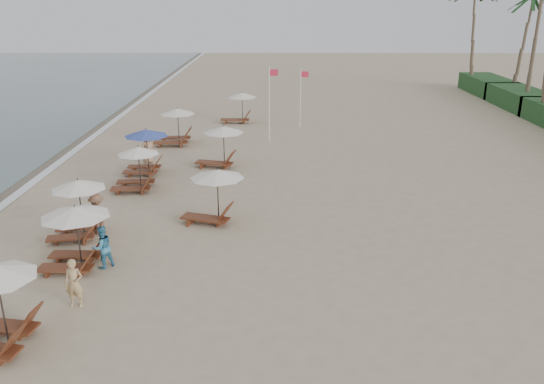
{
  "coord_description": "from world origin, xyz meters",
  "views": [
    {
      "loc": [
        1.06,
        -16.86,
        8.76
      ],
      "look_at": [
        0.96,
        4.16,
        1.3
      ],
      "focal_mm": 35.91,
      "sensor_mm": 36.0,
      "label": 1
    }
  ],
  "objects_px": {
    "beachgoer_far_b": "(148,148)",
    "beachgoer_mid_b": "(97,214)",
    "beachgoer_mid_a": "(102,247)",
    "lounger_station_4": "(144,150)",
    "flag_pole_near": "(270,101)",
    "beachgoer_near": "(74,283)",
    "inland_station_2": "(239,106)",
    "inland_station_0": "(212,191)",
    "lounger_station_3": "(135,169)",
    "lounger_station_5": "(174,128)",
    "lounger_station_1": "(72,235)",
    "lounger_station_2": "(76,209)",
    "inland_station_1": "(219,143)"
  },
  "relations": [
    {
      "from": "lounger_station_5",
      "to": "lounger_station_2",
      "type": "bearing_deg",
      "value": -94.76
    },
    {
      "from": "beachgoer_near",
      "to": "beachgoer_mid_a",
      "type": "distance_m",
      "value": 2.52
    },
    {
      "from": "lounger_station_2",
      "to": "lounger_station_3",
      "type": "height_order",
      "value": "lounger_station_2"
    },
    {
      "from": "inland_station_2",
      "to": "flag_pole_near",
      "type": "distance_m",
      "value": 6.26
    },
    {
      "from": "lounger_station_4",
      "to": "inland_station_2",
      "type": "xyz_separation_m",
      "value": [
        4.18,
        12.67,
        -0.01
      ]
    },
    {
      "from": "lounger_station_3",
      "to": "inland_station_1",
      "type": "bearing_deg",
      "value": 46.67
    },
    {
      "from": "lounger_station_4",
      "to": "lounger_station_5",
      "type": "xyz_separation_m",
      "value": [
        0.47,
        6.22,
        -0.25
      ]
    },
    {
      "from": "lounger_station_1",
      "to": "beachgoer_far_b",
      "type": "distance_m",
      "value": 12.79
    },
    {
      "from": "lounger_station_2",
      "to": "lounger_station_4",
      "type": "distance_m",
      "value": 8.31
    },
    {
      "from": "inland_station_2",
      "to": "flag_pole_near",
      "type": "height_order",
      "value": "flag_pole_near"
    },
    {
      "from": "lounger_station_3",
      "to": "beachgoer_far_b",
      "type": "distance_m",
      "value": 4.63
    },
    {
      "from": "inland_station_0",
      "to": "inland_station_2",
      "type": "distance_m",
      "value": 19.37
    },
    {
      "from": "inland_station_0",
      "to": "inland_station_2",
      "type": "bearing_deg",
      "value": 90.36
    },
    {
      "from": "beachgoer_mid_a",
      "to": "beachgoer_far_b",
      "type": "relative_size",
      "value": 0.89
    },
    {
      "from": "lounger_station_3",
      "to": "inland_station_2",
      "type": "bearing_deg",
      "value": 75.18
    },
    {
      "from": "lounger_station_2",
      "to": "inland_station_1",
      "type": "xyz_separation_m",
      "value": [
        4.56,
        9.57,
        0.12
      ]
    },
    {
      "from": "lounger_station_2",
      "to": "beachgoer_mid_a",
      "type": "height_order",
      "value": "lounger_station_2"
    },
    {
      "from": "beachgoer_mid_b",
      "to": "flag_pole_near",
      "type": "distance_m",
      "value": 16.46
    },
    {
      "from": "inland_station_0",
      "to": "lounger_station_3",
      "type": "bearing_deg",
      "value": 135.63
    },
    {
      "from": "inland_station_0",
      "to": "beachgoer_near",
      "type": "height_order",
      "value": "inland_station_0"
    },
    {
      "from": "lounger_station_5",
      "to": "beachgoer_near",
      "type": "bearing_deg",
      "value": -88.78
    },
    {
      "from": "lounger_station_3",
      "to": "lounger_station_5",
      "type": "relative_size",
      "value": 0.88
    },
    {
      "from": "inland_station_2",
      "to": "beachgoer_far_b",
      "type": "distance_m",
      "value": 11.58
    },
    {
      "from": "lounger_station_4",
      "to": "flag_pole_near",
      "type": "relative_size",
      "value": 0.51
    },
    {
      "from": "beachgoer_near",
      "to": "flag_pole_near",
      "type": "relative_size",
      "value": 0.32
    },
    {
      "from": "inland_station_2",
      "to": "beachgoer_mid_b",
      "type": "xyz_separation_m",
      "value": [
        -4.25,
        -20.58,
        -0.45
      ]
    },
    {
      "from": "lounger_station_2",
      "to": "inland_station_1",
      "type": "distance_m",
      "value": 10.6
    },
    {
      "from": "lounger_station_1",
      "to": "lounger_station_2",
      "type": "relative_size",
      "value": 1.06
    },
    {
      "from": "lounger_station_1",
      "to": "beachgoer_near",
      "type": "height_order",
      "value": "lounger_station_1"
    },
    {
      "from": "lounger_station_3",
      "to": "inland_station_0",
      "type": "height_order",
      "value": "inland_station_0"
    },
    {
      "from": "lounger_station_4",
      "to": "flag_pole_near",
      "type": "bearing_deg",
      "value": 47.07
    },
    {
      "from": "inland_station_0",
      "to": "flag_pole_near",
      "type": "distance_m",
      "value": 13.99
    },
    {
      "from": "beachgoer_far_b",
      "to": "beachgoer_mid_b",
      "type": "bearing_deg",
      "value": -132.61
    },
    {
      "from": "lounger_station_1",
      "to": "lounger_station_5",
      "type": "relative_size",
      "value": 0.92
    },
    {
      "from": "lounger_station_2",
      "to": "flag_pole_near",
      "type": "height_order",
      "value": "flag_pole_near"
    },
    {
      "from": "lounger_station_4",
      "to": "inland_station_0",
      "type": "relative_size",
      "value": 0.89
    },
    {
      "from": "inland_station_2",
      "to": "beachgoer_near",
      "type": "height_order",
      "value": "inland_station_2"
    },
    {
      "from": "lounger_station_1",
      "to": "beachgoer_near",
      "type": "distance_m",
      "value": 2.68
    },
    {
      "from": "inland_station_0",
      "to": "inland_station_1",
      "type": "bearing_deg",
      "value": 93.41
    },
    {
      "from": "lounger_station_4",
      "to": "beachgoer_near",
      "type": "distance_m",
      "value": 13.33
    },
    {
      "from": "lounger_station_2",
      "to": "flag_pole_near",
      "type": "bearing_deg",
      "value": 64.55
    },
    {
      "from": "lounger_station_2",
      "to": "inland_station_2",
      "type": "height_order",
      "value": "lounger_station_2"
    },
    {
      "from": "lounger_station_5",
      "to": "inland_station_0",
      "type": "distance_m",
      "value": 13.47
    },
    {
      "from": "lounger_station_3",
      "to": "inland_station_0",
      "type": "relative_size",
      "value": 0.87
    },
    {
      "from": "inland_station_0",
      "to": "beachgoer_mid_a",
      "type": "bearing_deg",
      "value": -129.3
    },
    {
      "from": "lounger_station_1",
      "to": "beachgoer_mid_a",
      "type": "bearing_deg",
      "value": 1.44
    },
    {
      "from": "lounger_station_2",
      "to": "inland_station_2",
      "type": "xyz_separation_m",
      "value": [
        4.92,
        20.95,
        0.09
      ]
    },
    {
      "from": "beachgoer_near",
      "to": "beachgoer_far_b",
      "type": "height_order",
      "value": "beachgoer_far_b"
    },
    {
      "from": "lounger_station_5",
      "to": "lounger_station_3",
      "type": "bearing_deg",
      "value": -92.17
    },
    {
      "from": "lounger_station_4",
      "to": "flag_pole_near",
      "type": "xyz_separation_m",
      "value": [
        6.56,
        7.05,
        1.37
      ]
    }
  ]
}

